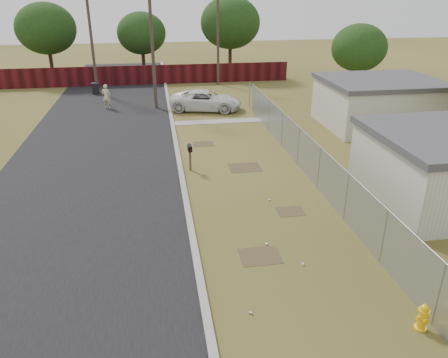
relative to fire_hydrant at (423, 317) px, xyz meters
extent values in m
plane|color=olive|center=(-2.70, 9.10, -0.39)|extent=(120.00, 120.00, 0.00)
cube|color=black|center=(-10.20, 17.10, -0.38)|extent=(9.00, 60.00, 0.02)
cube|color=#A5A29A|center=(-5.70, 17.10, -0.33)|extent=(0.25, 60.00, 0.12)
cube|color=#A5A29A|center=(-2.70, 20.60, -0.38)|extent=(6.20, 1.00, 0.03)
cylinder|color=gray|center=(0.40, 0.10, 0.61)|extent=(0.06, 0.06, 2.00)
cylinder|color=gray|center=(0.40, 3.10, 0.61)|extent=(0.06, 0.06, 2.00)
cylinder|color=gray|center=(0.40, 6.10, 0.61)|extent=(0.06, 0.06, 2.00)
cylinder|color=gray|center=(0.40, 9.10, 0.61)|extent=(0.06, 0.06, 2.00)
cylinder|color=gray|center=(0.40, 12.10, 0.61)|extent=(0.06, 0.06, 2.00)
cylinder|color=gray|center=(0.40, 15.10, 0.61)|extent=(0.06, 0.06, 2.00)
cylinder|color=gray|center=(0.40, 18.10, 0.61)|extent=(0.06, 0.06, 2.00)
cylinder|color=gray|center=(0.40, 21.10, 0.61)|extent=(0.06, 0.06, 2.00)
cylinder|color=gray|center=(0.40, 24.10, 0.61)|extent=(0.06, 0.06, 2.00)
cylinder|color=gray|center=(0.40, 10.10, 1.61)|extent=(0.04, 26.00, 0.04)
cube|color=gray|center=(0.40, 10.10, 0.61)|extent=(0.01, 26.00, 2.00)
cube|color=black|center=(0.46, 10.10, -0.09)|extent=(0.03, 26.00, 0.60)
cube|color=#480F14|center=(-8.70, 34.10, 0.51)|extent=(30.00, 0.12, 1.80)
cylinder|color=#453B2E|center=(-6.70, 25.10, 4.11)|extent=(0.24, 0.24, 9.00)
cylinder|color=#453B2E|center=(-11.70, 31.10, 4.11)|extent=(0.24, 0.24, 9.00)
cylinder|color=#453B2E|center=(-0.70, 33.10, 4.11)|extent=(0.24, 0.24, 9.00)
cube|color=#BCB7AA|center=(7.80, 18.10, 1.01)|extent=(7.00, 6.00, 2.80)
cube|color=#45454A|center=(7.80, 18.10, 2.56)|extent=(7.28, 6.24, 0.30)
cylinder|color=#382519|center=(-16.70, 38.10, 1.26)|extent=(0.36, 0.36, 3.30)
ellipsoid|color=black|center=(-16.70, 38.10, 4.48)|extent=(5.70, 5.70, 4.84)
cylinder|color=#382519|center=(-7.70, 39.10, 1.04)|extent=(0.36, 0.36, 2.86)
ellipsoid|color=black|center=(-7.70, 39.10, 3.83)|extent=(4.94, 4.94, 4.20)
cylinder|color=#382519|center=(1.30, 38.10, 1.37)|extent=(0.36, 0.36, 3.52)
ellipsoid|color=black|center=(1.30, 38.10, 4.81)|extent=(6.08, 6.08, 5.17)
cylinder|color=#382519|center=(10.30, 27.10, 0.93)|extent=(0.36, 0.36, 2.64)
ellipsoid|color=black|center=(10.30, 27.10, 3.51)|extent=(4.56, 4.56, 3.88)
cylinder|color=yellow|center=(0.00, 0.01, -0.36)|extent=(0.35, 0.35, 0.06)
cylinder|color=yellow|center=(0.00, 0.01, -0.07)|extent=(0.25, 0.25, 0.57)
cylinder|color=yellow|center=(0.00, 0.01, 0.22)|extent=(0.32, 0.32, 0.05)
sphere|color=yellow|center=(0.00, 0.01, 0.30)|extent=(0.24, 0.24, 0.23)
cylinder|color=yellow|center=(0.00, 0.01, 0.42)|extent=(0.04, 0.04, 0.06)
cylinder|color=yellow|center=(-0.14, 0.00, 0.00)|extent=(0.10, 0.11, 0.11)
cylinder|color=yellow|center=(0.14, 0.01, 0.00)|extent=(0.10, 0.11, 0.11)
cylinder|color=yellow|center=(0.01, -0.13, 0.00)|extent=(0.14, 0.12, 0.14)
cube|color=brown|center=(-5.19, 12.23, 0.17)|extent=(0.10, 0.10, 1.11)
cube|color=black|center=(-5.19, 12.23, 0.76)|extent=(0.21, 0.54, 0.20)
cylinder|color=black|center=(-5.19, 12.23, 0.86)|extent=(0.21, 0.54, 0.20)
cube|color=#A10B1D|center=(-5.19, 11.94, 0.76)|extent=(0.02, 0.05, 0.11)
imported|color=silver|center=(-3.01, 23.82, 0.35)|extent=(5.75, 3.65, 1.48)
imported|color=beige|center=(-10.39, 25.54, 0.53)|extent=(0.77, 0.63, 1.84)
cube|color=black|center=(-11.80, 30.75, 0.06)|extent=(0.59, 0.59, 0.90)
cube|color=black|center=(-11.80, 30.75, 0.53)|extent=(0.65, 0.65, 0.07)
cylinder|color=black|center=(-11.50, 30.48, -0.30)|extent=(0.06, 0.19, 0.19)
cylinder|color=silver|center=(-2.21, 3.36, -0.35)|extent=(0.10, 0.12, 0.07)
cylinder|color=#BBBBC0|center=(-3.10, 4.75, -0.35)|extent=(0.10, 0.12, 0.07)
cylinder|color=silver|center=(-2.10, 8.22, -0.35)|extent=(0.10, 0.07, 0.07)
cylinder|color=#BBBBC0|center=(-4.44, 1.30, -0.35)|extent=(0.12, 0.12, 0.07)
camera|label=1|loc=(-6.73, -8.27, 8.13)|focal=35.00mm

